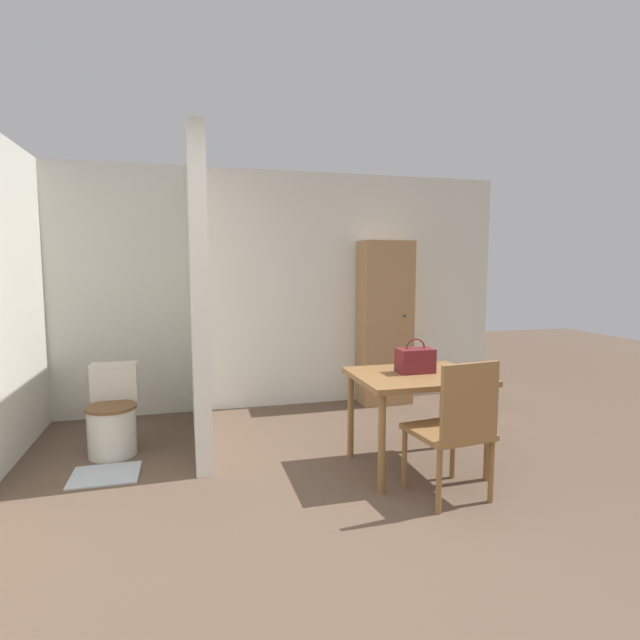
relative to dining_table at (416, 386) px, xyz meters
name	(u,v)px	position (x,y,z in m)	size (l,w,h in m)	color
ground_plane	(382,596)	(-0.79, -1.31, -0.63)	(16.00, 16.00, 0.00)	brown
wall_back	(267,290)	(-0.79, 1.99, 0.62)	(5.27, 0.12, 2.50)	silver
partition_wall	(198,297)	(-1.53, 1.08, 0.62)	(0.12, 1.70, 2.50)	silver
dining_table	(416,386)	(0.00, 0.00, 0.00)	(0.92, 0.77, 0.72)	brown
wooden_chair	(455,425)	(0.02, -0.53, -0.13)	(0.51, 0.51, 0.93)	brown
toilet	(113,417)	(-2.23, 0.93, -0.34)	(0.39, 0.54, 0.70)	silver
handbag	(415,360)	(0.01, 0.05, 0.18)	(0.27, 0.17, 0.26)	maroon
wooden_cabinet	(385,323)	(0.47, 1.75, 0.26)	(0.55, 0.35, 1.78)	#997047
bath_mat	(105,475)	(-2.23, 0.45, -0.63)	(0.47, 0.39, 0.01)	#B2BCC6
space_heater	(479,396)	(1.09, 0.87, -0.37)	(0.30, 0.22, 0.52)	#BCBCC1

